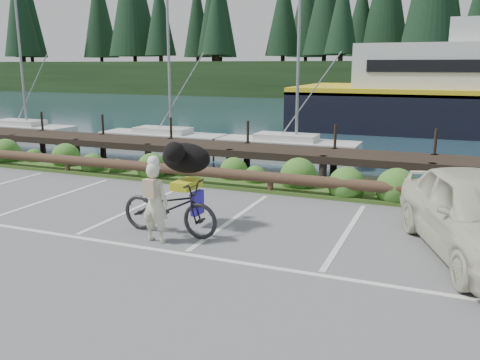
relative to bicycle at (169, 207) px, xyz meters
name	(u,v)px	position (x,y,z in m)	size (l,w,h in m)	color
ground	(194,247)	(0.83, -0.54, -0.59)	(72.00, 72.00, 0.00)	#5A5A5C
harbor_backdrop	(423,87)	(1.22, 77.98, -0.59)	(170.00, 160.00, 30.00)	#1A3340
vegetation_strip	(278,186)	(0.83, 4.76, -0.54)	(34.00, 1.60, 0.10)	#3D5B21
log_rail	(270,193)	(0.83, 4.06, -0.59)	(32.00, 0.30, 0.60)	#443021
bicycle	(169,207)	(0.00, 0.00, 0.00)	(0.78, 2.23, 1.17)	black
cyclist	(155,203)	(-0.02, -0.52, 0.22)	(0.59, 0.39, 1.62)	beige
dog	(186,158)	(0.03, 0.71, 0.91)	(1.14, 0.56, 0.66)	black
parked_car	(479,214)	(5.89, 1.05, 0.22)	(1.90, 4.73, 1.61)	beige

